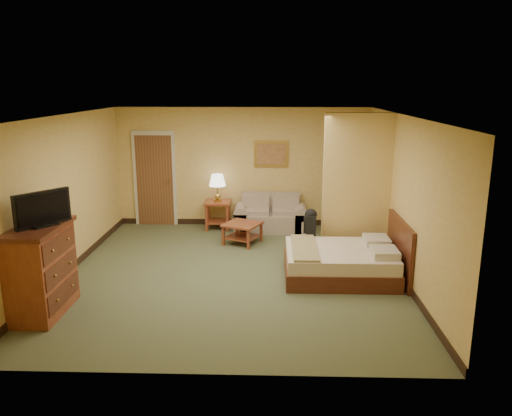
{
  "coord_description": "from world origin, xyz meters",
  "views": [
    {
      "loc": [
        0.64,
        -7.82,
        3.07
      ],
      "look_at": [
        0.37,
        0.6,
        0.98
      ],
      "focal_mm": 35.0,
      "sensor_mm": 36.0,
      "label": 1
    }
  ],
  "objects_px": {
    "loveseat": "(271,219)",
    "coffee_table": "(242,229)",
    "dresser": "(42,270)",
    "bed": "(344,261)"
  },
  "relations": [
    {
      "from": "dresser",
      "to": "bed",
      "type": "distance_m",
      "value": 4.56
    },
    {
      "from": "loveseat",
      "to": "coffee_table",
      "type": "xyz_separation_m",
      "value": [
        -0.56,
        -0.95,
        0.04
      ]
    },
    {
      "from": "loveseat",
      "to": "bed",
      "type": "xyz_separation_m",
      "value": [
        1.2,
        -2.67,
        0.01
      ]
    },
    {
      "from": "loveseat",
      "to": "dresser",
      "type": "bearing_deg",
      "value": -126.9
    },
    {
      "from": "bed",
      "to": "coffee_table",
      "type": "bearing_deg",
      "value": 135.73
    },
    {
      "from": "loveseat",
      "to": "dresser",
      "type": "height_order",
      "value": "dresser"
    },
    {
      "from": "dresser",
      "to": "loveseat",
      "type": "bearing_deg",
      "value": 53.1
    },
    {
      "from": "coffee_table",
      "to": "bed",
      "type": "bearing_deg",
      "value": -44.27
    },
    {
      "from": "loveseat",
      "to": "coffee_table",
      "type": "relative_size",
      "value": 1.82
    },
    {
      "from": "loveseat",
      "to": "coffee_table",
      "type": "distance_m",
      "value": 1.1
    }
  ]
}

